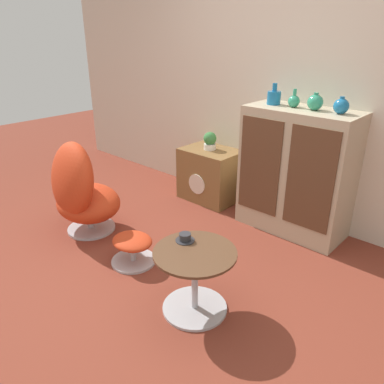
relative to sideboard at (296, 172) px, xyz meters
The scene contains 13 objects.
ground_plane 1.59m from the sideboard, 104.27° to the right, with size 12.00×12.00×0.00m, color brown.
wall_back 0.85m from the sideboard, 144.08° to the left, with size 6.40×0.06×2.60m.
sideboard is the anchor object (origin of this frame).
tv_console 1.06m from the sideboard, behind, with size 0.62×0.46×0.58m.
egg_chair 1.97m from the sideboard, 135.63° to the right, with size 0.76×0.71×0.91m.
ottoman 1.60m from the sideboard, 115.57° to the right, with size 0.37×0.37×0.24m.
coffee_table 1.51m from the sideboard, 86.57° to the right, with size 0.55×0.55×0.46m.
vase_leftmost 0.70m from the sideboard, behind, with size 0.12×0.12×0.19m.
vase_inner_left 0.64m from the sideboard, behind, with size 0.10×0.10×0.16m.
vase_inner_right 0.65m from the sideboard, ahead, with size 0.13×0.13×0.14m.
vase_rightmost 0.71m from the sideboard, ahead, with size 0.12×0.12×0.14m.
potted_plant 1.04m from the sideboard, behind, with size 0.14×0.14×0.19m.
teacup 1.42m from the sideboard, 92.09° to the right, with size 0.13×0.13×0.05m.
Camera 1 is at (1.82, -1.56, 1.77)m, focal length 35.00 mm.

